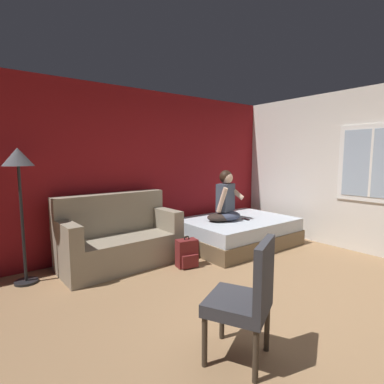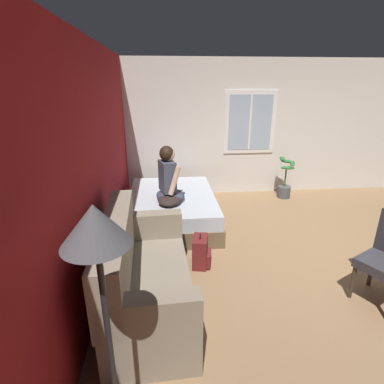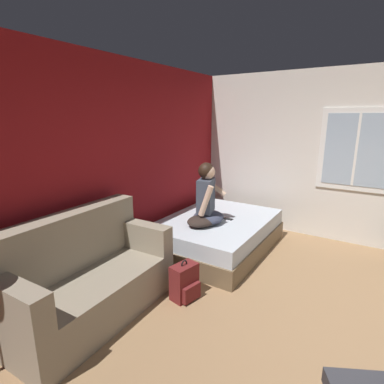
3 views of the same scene
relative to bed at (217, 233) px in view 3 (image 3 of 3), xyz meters
name	(u,v)px [view 3 (image 3 of 3)]	position (x,y,z in m)	size (l,w,h in m)	color
ground_plane	(358,365)	(-1.38, -2.04, -0.24)	(40.00, 40.00, 0.00)	#93704C
wall_back_accent	(99,169)	(-1.38, 0.93, 1.11)	(10.38, 0.16, 2.70)	maroon
bed	(217,233)	(0.00, 0.00, 0.00)	(1.99, 1.45, 0.48)	brown
couch	(87,278)	(-2.11, 0.37, 0.16)	(1.73, 0.89, 1.04)	gray
person_seated	(207,199)	(-0.24, 0.05, 0.60)	(0.62, 0.57, 0.88)	#383D51
backpack	(185,282)	(-1.37, -0.32, -0.04)	(0.33, 0.28, 0.46)	maroon
throw_pillow	(202,221)	(-0.39, 0.04, 0.31)	(0.48, 0.36, 0.14)	#2D231E
cell_phone	(228,219)	(0.05, -0.15, 0.25)	(0.07, 0.14, 0.01)	black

